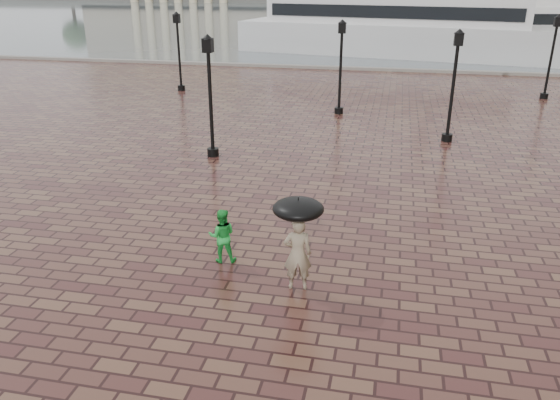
# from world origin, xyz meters

# --- Properties ---
(ground) EXTENTS (300.00, 300.00, 0.00)m
(ground) POSITION_xyz_m (0.00, 0.00, 0.00)
(ground) COLOR #391B1A
(ground) RESTS_ON ground
(harbour_water) EXTENTS (240.00, 240.00, 0.00)m
(harbour_water) POSITION_xyz_m (0.00, 92.00, 0.00)
(harbour_water) COLOR #454F54
(harbour_water) RESTS_ON ground
(quay_edge) EXTENTS (80.00, 0.60, 0.30)m
(quay_edge) POSITION_xyz_m (0.00, 32.00, 0.00)
(quay_edge) COLOR slate
(quay_edge) RESTS_ON ground
(street_lamps) EXTENTS (21.44, 14.44, 4.40)m
(street_lamps) POSITION_xyz_m (-1.60, 17.60, 2.33)
(street_lamps) COLOR black
(street_lamps) RESTS_ON ground
(adult_pedestrian) EXTENTS (0.69, 0.52, 1.70)m
(adult_pedestrian) POSITION_xyz_m (-1.10, 1.19, 0.85)
(adult_pedestrian) COLOR gray
(adult_pedestrian) RESTS_ON ground
(child_pedestrian) EXTENTS (0.77, 0.66, 1.36)m
(child_pedestrian) POSITION_xyz_m (-3.10, 2.04, 0.68)
(child_pedestrian) COLOR green
(child_pedestrian) RESTS_ON ground
(ferry_near) EXTENTS (27.93, 11.64, 8.92)m
(ferry_near) POSITION_xyz_m (0.26, 41.18, 2.68)
(ferry_near) COLOR silver
(ferry_near) RESTS_ON ground
(umbrella) EXTENTS (1.10, 1.10, 1.15)m
(umbrella) POSITION_xyz_m (-1.10, 1.19, 1.93)
(umbrella) COLOR black
(umbrella) RESTS_ON ground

